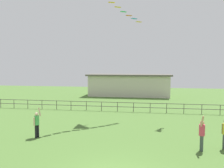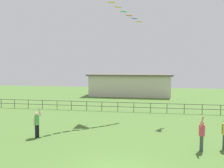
% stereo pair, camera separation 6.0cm
% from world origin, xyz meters
% --- Properties ---
extents(person_1, '(0.31, 0.50, 1.95)m').
position_xyz_m(person_1, '(4.11, 4.23, 0.98)').
color(person_1, '#3F4C47').
rests_on(person_1, ground_plane).
extents(person_2, '(0.39, 0.48, 1.90)m').
position_xyz_m(person_2, '(-5.73, 4.94, 0.96)').
color(person_2, black).
rests_on(person_2, ground_plane).
extents(waterfront_railing, '(36.05, 0.06, 0.95)m').
position_xyz_m(waterfront_railing, '(-0.29, 14.00, 0.63)').
color(waterfront_railing, '#4C4742').
rests_on(waterfront_railing, ground_plane).
extents(pavilion_building, '(12.62, 4.15, 3.33)m').
position_xyz_m(pavilion_building, '(-1.66, 26.00, 1.69)').
color(pavilion_building, beige).
rests_on(pavilion_building, ground_plane).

